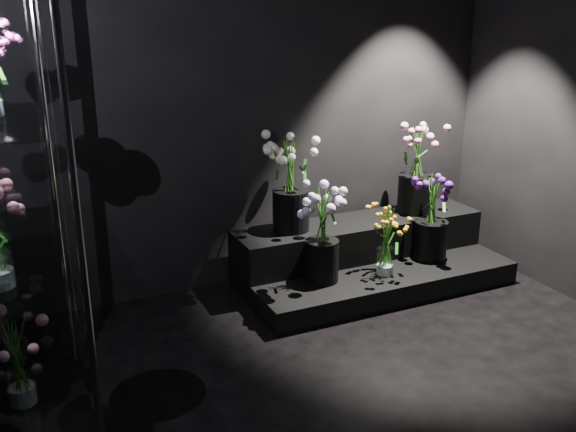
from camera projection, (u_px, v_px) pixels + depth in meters
floor at (392, 426)px, 3.22m from camera, size 4.00×4.00×0.00m
wall_back at (242, 96)px, 4.50m from camera, size 4.00×0.00×4.00m
display_riser at (367, 257)px, 4.87m from camera, size 1.99×0.88×0.44m
bouquet_orange_bells at (386, 241)px, 4.53m from camera, size 0.29×0.29×0.50m
bouquet_lilac at (322, 228)px, 4.38m from camera, size 0.41×0.41×0.68m
bouquet_purple at (432, 215)px, 4.79m from camera, size 0.40×0.40×0.65m
bouquet_cream_roses at (291, 180)px, 4.58m from camera, size 0.45×0.45×0.67m
bouquet_pink_roses at (417, 165)px, 4.98m from camera, size 0.38×0.38×0.71m
bouquet_case_base_pink at (17, 357)px, 3.14m from camera, size 0.46×0.46×0.49m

